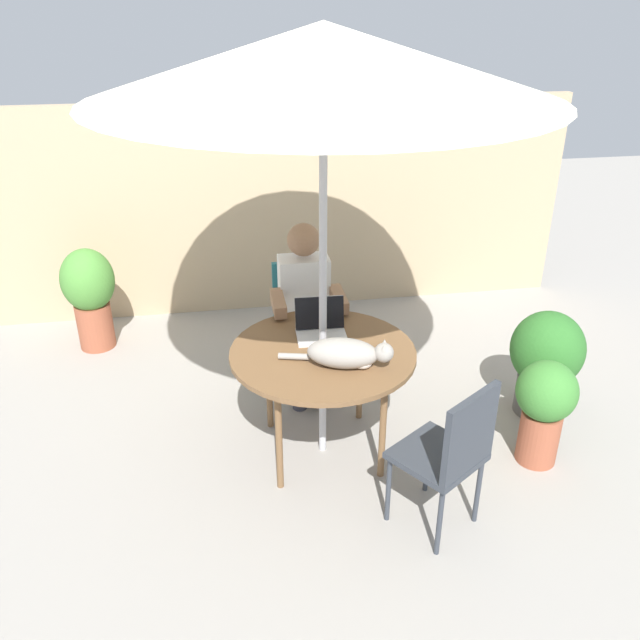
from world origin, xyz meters
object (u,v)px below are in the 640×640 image
(patio_table, at_px, (323,358))
(person_seated, at_px, (306,302))
(cat, at_px, (347,354))
(potted_plant_by_chair, at_px, (90,292))
(chair_empty, at_px, (452,449))
(potted_plant_near_fence, at_px, (546,358))
(laptop, at_px, (321,324))
(patio_umbrella, at_px, (323,61))
(chair_occupied, at_px, (303,314))
(potted_plant_corner, at_px, (544,405))

(patio_table, distance_m, person_seated, 0.70)
(cat, bearing_deg, potted_plant_by_chair, 132.74)
(chair_empty, relative_size, potted_plant_near_fence, 1.21)
(chair_empty, height_order, laptop, laptop)
(patio_umbrella, relative_size, potted_plant_by_chair, 2.97)
(patio_umbrella, xyz_separation_m, chair_occupied, (0.00, 0.86, -1.77))
(potted_plant_near_fence, xyz_separation_m, potted_plant_by_chair, (-3.11, 1.45, 0.06))
(laptop, height_order, potted_plant_by_chair, laptop)
(chair_occupied, height_order, chair_empty, same)
(chair_occupied, distance_m, cat, 1.10)
(patio_table, xyz_separation_m, person_seated, (0.00, 0.70, 0.03))
(chair_empty, relative_size, person_seated, 0.73)
(chair_occupied, bearing_deg, patio_umbrella, -90.00)
(laptop, bearing_deg, potted_plant_near_fence, -1.34)
(chair_occupied, height_order, potted_plant_near_fence, chair_occupied)
(patio_table, relative_size, person_seated, 0.88)
(potted_plant_near_fence, bearing_deg, laptop, 178.66)
(chair_empty, distance_m, potted_plant_near_fence, 1.39)
(laptop, height_order, potted_plant_near_fence, laptop)
(chair_empty, relative_size, laptop, 2.90)
(chair_occupied, bearing_deg, patio_table, -90.00)
(laptop, distance_m, cat, 0.42)
(patio_umbrella, bearing_deg, cat, -62.77)
(patio_umbrella, xyz_separation_m, cat, (0.10, -0.20, -1.50))
(person_seated, xyz_separation_m, cat, (0.10, -0.90, 0.10))
(chair_empty, bearing_deg, potted_plant_corner, 31.61)
(chair_occupied, distance_m, laptop, 0.70)
(potted_plant_by_chair, bearing_deg, cat, -47.26)
(cat, relative_size, potted_plant_by_chair, 0.75)
(chair_empty, height_order, person_seated, person_seated)
(cat, bearing_deg, laptop, 101.26)
(person_seated, bearing_deg, potted_plant_corner, -38.30)
(patio_table, distance_m, chair_empty, 0.95)
(patio_table, relative_size, potted_plant_by_chair, 1.31)
(patio_umbrella, relative_size, cat, 3.98)
(chair_occupied, height_order, potted_plant_corner, chair_occupied)
(chair_empty, bearing_deg, potted_plant_near_fence, 43.50)
(potted_plant_near_fence, bearing_deg, potted_plant_by_chair, 155.09)
(person_seated, distance_m, cat, 0.92)
(chair_empty, xyz_separation_m, laptop, (-0.51, 0.99, 0.25))
(potted_plant_by_chair, bearing_deg, person_seated, -30.15)
(chair_empty, distance_m, potted_plant_by_chair, 3.20)
(chair_occupied, xyz_separation_m, potted_plant_near_fence, (1.53, -0.69, -0.11))
(potted_plant_near_fence, bearing_deg, potted_plant_corner, -117.01)
(potted_plant_corner, bearing_deg, potted_plant_by_chair, 146.00)
(potted_plant_near_fence, height_order, potted_plant_corner, potted_plant_near_fence)
(patio_table, relative_size, potted_plant_corner, 1.60)
(chair_empty, bearing_deg, potted_plant_by_chair, 131.38)
(cat, bearing_deg, chair_occupied, 95.56)
(potted_plant_by_chair, bearing_deg, potted_plant_corner, -34.00)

